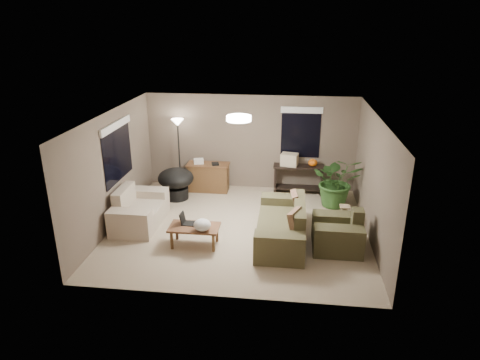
# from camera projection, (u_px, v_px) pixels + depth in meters

# --- Properties ---
(room_shell) EXTENTS (5.50, 5.50, 5.50)m
(room_shell) POSITION_uv_depth(u_px,v_px,m) (239.00, 174.00, 8.94)
(room_shell) COLOR tan
(room_shell) RESTS_ON ground
(main_sofa) EXTENTS (0.95, 2.20, 0.85)m
(main_sofa) POSITION_uv_depth(u_px,v_px,m) (283.00, 227.00, 8.79)
(main_sofa) COLOR #48442B
(main_sofa) RESTS_ON ground
(throw_pillows) EXTENTS (0.39, 1.39, 0.47)m
(throw_pillows) POSITION_uv_depth(u_px,v_px,m) (296.00, 211.00, 8.64)
(throw_pillows) COLOR #8C7251
(throw_pillows) RESTS_ON main_sofa
(loveseat) EXTENTS (0.90, 1.60, 0.85)m
(loveseat) POSITION_uv_depth(u_px,v_px,m) (138.00, 212.00, 9.47)
(loveseat) COLOR beige
(loveseat) RESTS_ON ground
(armchair) EXTENTS (0.95, 1.00, 0.85)m
(armchair) POSITION_uv_depth(u_px,v_px,m) (338.00, 234.00, 8.47)
(armchair) COLOR brown
(armchair) RESTS_ON ground
(coffee_table) EXTENTS (1.00, 0.55, 0.42)m
(coffee_table) POSITION_uv_depth(u_px,v_px,m) (194.00, 229.00, 8.54)
(coffee_table) COLOR brown
(coffee_table) RESTS_ON ground
(laptop) EXTENTS (0.37, 0.25, 0.24)m
(laptop) POSITION_uv_depth(u_px,v_px,m) (187.00, 221.00, 8.61)
(laptop) COLOR black
(laptop) RESTS_ON coffee_table
(plastic_bag) EXTENTS (0.43, 0.42, 0.24)m
(plastic_bag) POSITION_uv_depth(u_px,v_px,m) (202.00, 225.00, 8.32)
(plastic_bag) COLOR white
(plastic_bag) RESTS_ON coffee_table
(desk) EXTENTS (1.10, 0.50, 0.75)m
(desk) POSITION_uv_depth(u_px,v_px,m) (208.00, 177.00, 11.31)
(desk) COLOR brown
(desk) RESTS_ON ground
(desk_papers) EXTENTS (0.71, 0.31, 0.12)m
(desk_papers) POSITION_uv_depth(u_px,v_px,m) (202.00, 162.00, 11.17)
(desk_papers) COLOR silver
(desk_papers) RESTS_ON desk
(console_table) EXTENTS (1.30, 0.40, 0.75)m
(console_table) POSITION_uv_depth(u_px,v_px,m) (298.00, 177.00, 11.14)
(console_table) COLOR black
(console_table) RESTS_ON ground
(pumpkin) EXTENTS (0.29, 0.29, 0.19)m
(pumpkin) POSITION_uv_depth(u_px,v_px,m) (313.00, 163.00, 10.96)
(pumpkin) COLOR orange
(pumpkin) RESTS_ON console_table
(cardboard_box) EXTENTS (0.47, 0.39, 0.31)m
(cardboard_box) POSITION_uv_depth(u_px,v_px,m) (289.00, 160.00, 11.00)
(cardboard_box) COLOR beige
(cardboard_box) RESTS_ON console_table
(papasan_chair) EXTENTS (1.18, 1.18, 0.80)m
(papasan_chair) POSITION_uv_depth(u_px,v_px,m) (176.00, 181.00, 10.77)
(papasan_chair) COLOR black
(papasan_chair) RESTS_ON ground
(floor_lamp) EXTENTS (0.32, 0.32, 1.91)m
(floor_lamp) POSITION_uv_depth(u_px,v_px,m) (178.00, 131.00, 11.00)
(floor_lamp) COLOR black
(floor_lamp) RESTS_ON ground
(ceiling_fixture) EXTENTS (0.50, 0.50, 0.10)m
(ceiling_fixture) POSITION_uv_depth(u_px,v_px,m) (239.00, 118.00, 8.52)
(ceiling_fixture) COLOR white
(ceiling_fixture) RESTS_ON room_shell
(houseplant) EXTENTS (1.16, 1.29, 1.01)m
(houseplant) POSITION_uv_depth(u_px,v_px,m) (337.00, 186.00, 10.34)
(houseplant) COLOR #2D5923
(houseplant) RESTS_ON ground
(cat_scratching_post) EXTENTS (0.32, 0.32, 0.50)m
(cat_scratching_post) POSITION_uv_depth(u_px,v_px,m) (344.00, 218.00, 9.36)
(cat_scratching_post) COLOR tan
(cat_scratching_post) RESTS_ON ground
(window_left) EXTENTS (0.05, 1.56, 1.33)m
(window_left) POSITION_uv_depth(u_px,v_px,m) (117.00, 142.00, 9.33)
(window_left) COLOR black
(window_left) RESTS_ON room_shell
(window_back) EXTENTS (1.06, 0.05, 1.33)m
(window_back) POSITION_uv_depth(u_px,v_px,m) (301.00, 124.00, 10.91)
(window_back) COLOR black
(window_back) RESTS_ON room_shell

